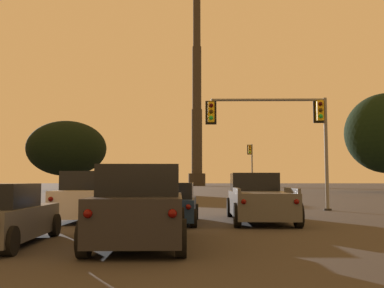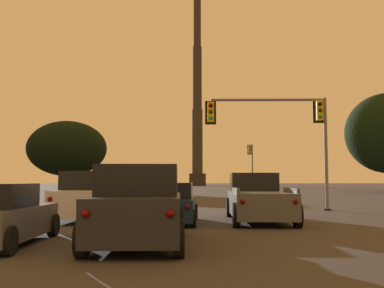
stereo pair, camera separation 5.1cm
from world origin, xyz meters
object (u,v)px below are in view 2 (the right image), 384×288
suv_left_lane_front (91,196)px  traffic_light_overhead_right (284,123)px  traffic_light_far_right (251,161)px  smokestack (197,106)px  pickup_truck_right_lane_front (258,199)px  suv_center_lane_second (140,206)px  hatchback_center_lane_front (170,204)px

suv_left_lane_front → traffic_light_overhead_right: (8.60, 5.65, 3.58)m
traffic_light_far_right → smokestack: 84.17m
smokestack → pickup_truck_right_lane_front: bearing=-88.9°
traffic_light_far_right → traffic_light_overhead_right: traffic_light_far_right is taller
suv_center_lane_second → hatchback_center_lane_front: bearing=83.4°
traffic_light_far_right → suv_left_lane_front: bearing=-105.6°
traffic_light_overhead_right → smokestack: bearing=92.2°
pickup_truck_right_lane_front → hatchback_center_lane_front: bearing=-162.1°
suv_left_lane_front → pickup_truck_right_lane_front: (6.38, -0.32, -0.09)m
pickup_truck_right_lane_front → traffic_light_far_right: 39.80m
pickup_truck_right_lane_front → smokestack: size_ratio=0.09×
suv_left_lane_front → smokestack: smokestack is taller
traffic_light_far_right → traffic_light_overhead_right: (-2.29, -33.44, 0.46)m
traffic_light_overhead_right → smokestack: size_ratio=0.10×
hatchback_center_lane_front → suv_center_lane_second: bearing=-93.6°
suv_center_lane_second → traffic_light_far_right: size_ratio=0.81×
suv_center_lane_second → traffic_light_overhead_right: (5.88, 12.27, 3.58)m
suv_left_lane_front → smokestack: bearing=88.9°
suv_center_lane_second → traffic_light_far_right: bearing=77.7°
suv_left_lane_front → suv_center_lane_second: bearing=-66.7°
pickup_truck_right_lane_front → suv_center_lane_second: (-3.66, -6.29, 0.09)m
suv_left_lane_front → smokestack: (4.10, 120.37, 23.88)m
pickup_truck_right_lane_front → suv_center_lane_second: suv_center_lane_second is taller
traffic_light_overhead_right → suv_center_lane_second: bearing=-115.6°
pickup_truck_right_lane_front → hatchback_center_lane_front: pickup_truck_right_lane_front is taller
suv_center_lane_second → pickup_truck_right_lane_front: bearing=57.6°
traffic_light_far_right → pickup_truck_right_lane_front: bearing=-96.5°
suv_left_lane_front → suv_center_lane_second: 7.15m
hatchback_center_lane_front → traffic_light_overhead_right: 9.64m
suv_left_lane_front → traffic_light_far_right: traffic_light_far_right is taller
pickup_truck_right_lane_front → traffic_light_overhead_right: traffic_light_overhead_right is taller
suv_left_lane_front → suv_center_lane_second: size_ratio=0.99×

